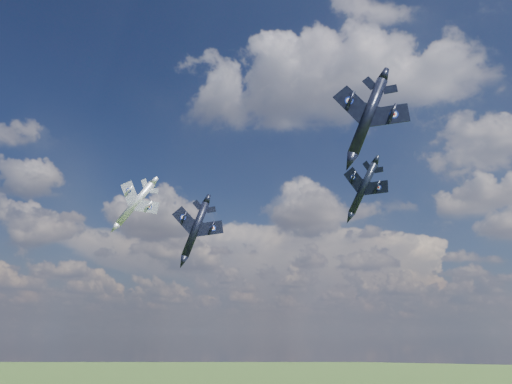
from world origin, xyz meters
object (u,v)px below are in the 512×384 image
(jet_lead_navy, at_px, (196,229))
(jet_left_silver, at_px, (135,204))
(jet_right_navy, at_px, (368,117))
(jet_high_navy, at_px, (363,188))

(jet_lead_navy, distance_m, jet_left_silver, 12.96)
(jet_right_navy, relative_size, jet_left_silver, 1.00)
(jet_right_navy, bearing_deg, jet_left_silver, 143.36)
(jet_right_navy, distance_m, jet_high_navy, 45.35)
(jet_right_navy, xyz_separation_m, jet_left_silver, (-46.73, 24.59, -0.84))
(jet_lead_navy, xyz_separation_m, jet_high_navy, (32.22, 11.46, 8.69))
(jet_right_navy, distance_m, jet_left_silver, 52.81)
(jet_high_navy, height_order, jet_left_silver, jet_high_navy)
(jet_right_navy, bearing_deg, jet_high_navy, 88.48)
(jet_right_navy, relative_size, jet_high_navy, 0.89)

